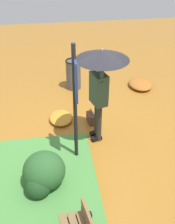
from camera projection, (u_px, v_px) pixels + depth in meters
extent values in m
plane|color=#9E6623|center=(86.00, 142.00, 5.73)|extent=(18.00, 18.00, 0.00)
cylinder|color=#2D2823|center=(97.00, 118.00, 5.71)|extent=(0.12, 0.12, 0.86)
cylinder|color=#2D2823|center=(99.00, 123.00, 5.56)|extent=(0.12, 0.12, 0.86)
cube|color=black|center=(95.00, 133.00, 5.92)|extent=(0.17, 0.24, 0.08)
cube|color=black|center=(96.00, 138.00, 5.77)|extent=(0.17, 0.24, 0.08)
cube|color=#334738|center=(99.00, 89.00, 5.22)|extent=(0.43, 0.34, 0.64)
sphere|color=tan|center=(99.00, 67.00, 4.96)|extent=(0.20, 0.20, 0.20)
ellipsoid|color=black|center=(99.00, 65.00, 4.95)|extent=(0.20, 0.20, 0.15)
cylinder|color=#334738|center=(96.00, 74.00, 5.28)|extent=(0.18, 0.13, 0.18)
cylinder|color=#334738|center=(96.00, 71.00, 5.19)|extent=(0.24, 0.11, 0.33)
cube|color=black|center=(97.00, 66.00, 5.05)|extent=(0.07, 0.03, 0.14)
cylinder|color=#334738|center=(101.00, 82.00, 4.95)|extent=(0.11, 0.10, 0.09)
cylinder|color=#334738|center=(101.00, 77.00, 4.92)|extent=(0.10, 0.09, 0.23)
cylinder|color=#A5A5AD|center=(102.00, 60.00, 4.75)|extent=(0.02, 0.02, 0.41)
cone|color=black|center=(102.00, 55.00, 4.69)|extent=(0.96, 0.96, 0.16)
sphere|color=#A5A5AD|center=(103.00, 49.00, 4.63)|extent=(0.02, 0.02, 0.02)
cylinder|color=black|center=(75.00, 107.00, 4.74)|extent=(0.07, 0.07, 2.30)
cube|color=navy|center=(75.00, 79.00, 4.43)|extent=(0.44, 0.04, 0.70)
cube|color=silver|center=(76.00, 79.00, 4.44)|extent=(0.38, 0.01, 0.64)
cube|color=#4C3323|center=(91.00, 118.00, 6.25)|extent=(0.32, 0.18, 0.24)
torus|color=#4C3323|center=(91.00, 113.00, 6.16)|extent=(0.18, 0.04, 0.18)
cylinder|color=#4C4C51|center=(73.00, 75.00, 7.48)|extent=(0.40, 0.40, 0.80)
torus|color=black|center=(73.00, 61.00, 7.25)|extent=(0.42, 0.42, 0.04)
ellipsoid|color=#285628|center=(44.00, 171.00, 4.61)|extent=(0.72, 0.72, 0.65)
ellipsoid|color=#1E421E|center=(38.00, 186.00, 4.48)|extent=(0.43, 0.43, 0.43)
ellipsoid|color=#C68428|center=(61.00, 118.00, 6.35)|extent=(0.66, 0.53, 0.15)
ellipsoid|color=#A86023|center=(140.00, 84.00, 7.71)|extent=(0.80, 0.64, 0.18)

